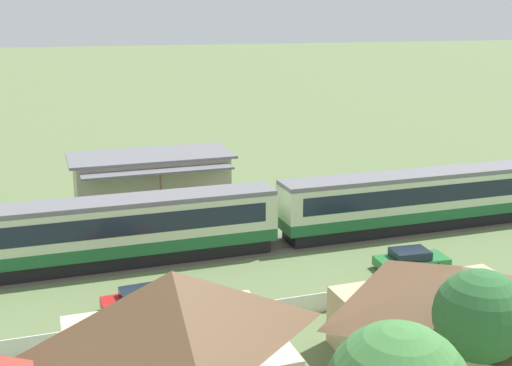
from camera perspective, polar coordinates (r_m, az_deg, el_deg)
ground_plane at (r=51.22m, az=16.62°, el=-3.24°), size 600.00×600.00×0.00m
passenger_train at (r=43.38m, az=2.18°, el=-2.58°), size 87.95×2.91×4.25m
railway_track at (r=43.88m, az=1.22°, el=-5.60°), size 123.39×3.60×0.04m
station_building at (r=51.53m, az=-9.28°, el=0.04°), size 12.62×7.27×4.66m
cottage_brown_roof at (r=25.13m, az=-7.28°, el=-14.02°), size 8.63×6.88×6.17m
cottage_brown_roof_2 at (r=30.07m, az=17.37°, el=-11.11°), size 9.50×8.47×4.78m
picket_fence_front at (r=31.98m, az=-18.72°, el=-13.52°), size 47.82×0.06×1.05m
parked_car_red at (r=35.20m, az=-9.92°, el=-10.15°), size 4.58×2.06×1.19m
parked_car_green at (r=40.99m, az=13.62°, el=-6.65°), size 4.58×2.23×1.26m
yard_tree_0 at (r=25.76m, az=19.30°, el=-11.10°), size 3.53×3.53×6.17m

